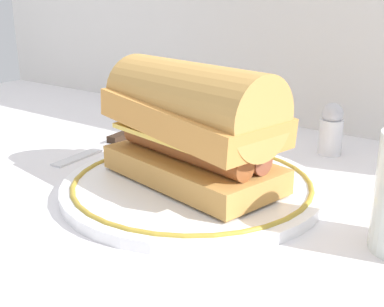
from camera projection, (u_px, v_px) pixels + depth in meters
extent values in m
plane|color=silver|center=(156.00, 193.00, 0.55)|extent=(1.50, 1.50, 0.00)
cylinder|color=white|center=(192.00, 187.00, 0.55)|extent=(0.29, 0.29, 0.01)
torus|color=#B29333|center=(192.00, 182.00, 0.55)|extent=(0.27, 0.27, 0.01)
cube|color=#C58D47|center=(192.00, 168.00, 0.55)|extent=(0.22, 0.14, 0.03)
cylinder|color=brown|center=(183.00, 148.00, 0.53)|extent=(0.18, 0.06, 0.03)
cylinder|color=brown|center=(201.00, 143.00, 0.55)|extent=(0.18, 0.06, 0.03)
cube|color=#EFC64C|center=(192.00, 132.00, 0.53)|extent=(0.18, 0.12, 0.01)
cube|color=#CC8A41|center=(192.00, 116.00, 0.53)|extent=(0.22, 0.14, 0.04)
cylinder|color=tan|center=(192.00, 103.00, 0.52)|extent=(0.21, 0.12, 0.08)
cylinder|color=white|center=(331.00, 137.00, 0.68)|extent=(0.03, 0.03, 0.05)
sphere|color=silver|center=(333.00, 113.00, 0.66)|extent=(0.03, 0.03, 0.03)
cube|color=silver|center=(85.00, 154.00, 0.68)|extent=(0.03, 0.11, 0.01)
cube|color=black|center=(123.00, 137.00, 0.74)|extent=(0.02, 0.06, 0.01)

